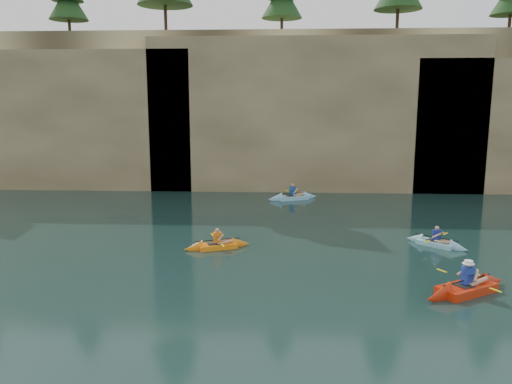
{
  "coord_description": "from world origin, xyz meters",
  "views": [
    {
      "loc": [
        -0.35,
        -14.29,
        6.44
      ],
      "look_at": [
        -1.37,
        4.82,
        3.0
      ],
      "focal_mm": 35.0,
      "sensor_mm": 36.0,
      "label": 1
    }
  ],
  "objects": [
    {
      "name": "main_kayaker",
      "position": [
        6.0,
        2.28,
        0.19
      ],
      "size": [
        3.71,
        2.77,
        1.43
      ],
      "rotation": [
        0.0,
        0.0,
        0.56
      ],
      "color": "red",
      "rests_on": "ground"
    },
    {
      "name": "sea_cave_center",
      "position": [
        -4.0,
        21.95,
        1.6
      ],
      "size": [
        3.5,
        1.0,
        3.2
      ],
      "primitive_type": "cube",
      "color": "black",
      "rests_on": "ground"
    },
    {
      "name": "kayaker_ltblue_near",
      "position": [
        6.69,
        8.05,
        0.14
      ],
      "size": [
        2.65,
        2.46,
        1.15
      ],
      "rotation": [
        0.0,
        0.0,
        -0.73
      ],
      "color": "#85C8DE",
      "rests_on": "ground"
    },
    {
      "name": "cliff_slab_west",
      "position": [
        -20.0,
        22.6,
        5.28
      ],
      "size": [
        26.0,
        2.4,
        10.56
      ],
      "primitive_type": "cube",
      "color": "tan",
      "rests_on": "ground"
    },
    {
      "name": "kayaker_ltblue_mid",
      "position": [
        0.37,
        18.78,
        0.17
      ],
      "size": [
        3.57,
        2.46,
        1.35
      ],
      "rotation": [
        0.0,
        0.0,
        0.39
      ],
      "color": "#86BEE1",
      "rests_on": "ground"
    },
    {
      "name": "kayaker_orange",
      "position": [
        -3.22,
        7.13,
        0.14
      ],
      "size": [
        3.06,
        2.15,
        1.15
      ],
      "rotation": [
        0.0,
        0.0,
        0.38
      ],
      "color": "orange",
      "rests_on": "ground"
    },
    {
      "name": "cliff",
      "position": [
        0.0,
        30.0,
        6.0
      ],
      "size": [
        70.0,
        16.0,
        12.0
      ],
      "primitive_type": "cube",
      "color": "tan",
      "rests_on": "ground"
    },
    {
      "name": "cliff_slab_center",
      "position": [
        2.0,
        22.6,
        5.7
      ],
      "size": [
        24.0,
        2.4,
        11.4
      ],
      "primitive_type": "cube",
      "color": "tan",
      "rests_on": "ground"
    },
    {
      "name": "ground",
      "position": [
        0.0,
        0.0,
        0.0
      ],
      "size": [
        160.0,
        160.0,
        0.0
      ],
      "primitive_type": "plane",
      "color": "black",
      "rests_on": "ground"
    },
    {
      "name": "sea_cave_west",
      "position": [
        -18.0,
        21.95,
        2.0
      ],
      "size": [
        4.5,
        1.0,
        4.0
      ],
      "primitive_type": "cube",
      "color": "black",
      "rests_on": "ground"
    },
    {
      "name": "sea_cave_east",
      "position": [
        10.0,
        21.95,
        2.25
      ],
      "size": [
        5.0,
        1.0,
        4.5
      ],
      "primitive_type": "cube",
      "color": "black",
      "rests_on": "ground"
    }
  ]
}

